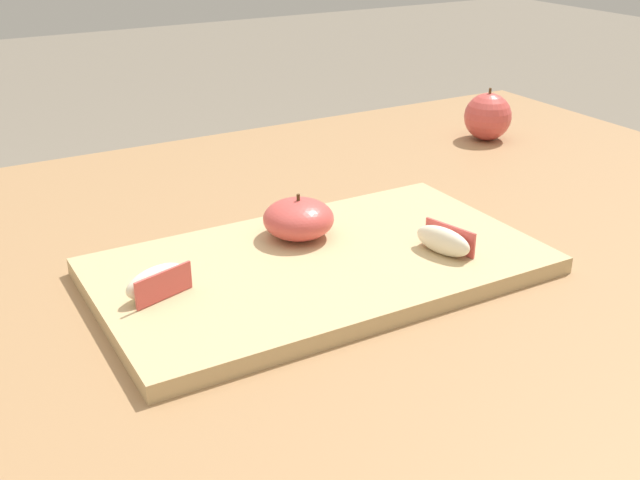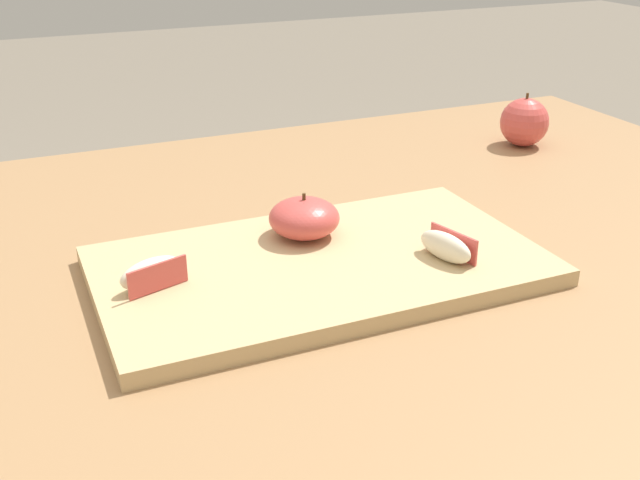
{
  "view_description": "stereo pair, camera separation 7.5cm",
  "coord_description": "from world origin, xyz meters",
  "px_view_note": "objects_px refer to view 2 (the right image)",
  "views": [
    {
      "loc": [
        -0.29,
        -0.66,
        1.08
      ],
      "look_at": [
        0.05,
        -0.06,
        0.77
      ],
      "focal_mm": 43.04,
      "sensor_mm": 36.0,
      "label": 1
    },
    {
      "loc": [
        -0.23,
        -0.69,
        1.08
      ],
      "look_at": [
        0.05,
        -0.06,
        0.77
      ],
      "focal_mm": 43.04,
      "sensor_mm": 36.0,
      "label": 2
    }
  ],
  "objects_px": {
    "cutting_board": "(320,266)",
    "apple_half_skin_up": "(304,218)",
    "whole_apple_pink_lady": "(524,122)",
    "apple_wedge_back": "(446,246)",
    "apple_wedge_near_knife": "(152,273)"
  },
  "relations": [
    {
      "from": "cutting_board",
      "to": "apple_half_skin_up",
      "type": "height_order",
      "value": "apple_half_skin_up"
    },
    {
      "from": "apple_wedge_back",
      "to": "whole_apple_pink_lady",
      "type": "xyz_separation_m",
      "value": [
        0.34,
        0.32,
        0.0
      ]
    },
    {
      "from": "cutting_board",
      "to": "whole_apple_pink_lady",
      "type": "height_order",
      "value": "whole_apple_pink_lady"
    },
    {
      "from": "cutting_board",
      "to": "apple_wedge_near_knife",
      "type": "relative_size",
      "value": 6.59
    },
    {
      "from": "apple_wedge_near_knife",
      "to": "cutting_board",
      "type": "bearing_deg",
      "value": -2.23
    },
    {
      "from": "apple_half_skin_up",
      "to": "apple_wedge_near_knife",
      "type": "height_order",
      "value": "apple_half_skin_up"
    },
    {
      "from": "apple_wedge_back",
      "to": "whole_apple_pink_lady",
      "type": "relative_size",
      "value": 0.83
    },
    {
      "from": "apple_half_skin_up",
      "to": "whole_apple_pink_lady",
      "type": "xyz_separation_m",
      "value": [
        0.44,
        0.21,
        -0.0
      ]
    },
    {
      "from": "whole_apple_pink_lady",
      "to": "apple_half_skin_up",
      "type": "bearing_deg",
      "value": -154.39
    },
    {
      "from": "cutting_board",
      "to": "apple_wedge_near_knife",
      "type": "height_order",
      "value": "apple_wedge_near_knife"
    },
    {
      "from": "cutting_board",
      "to": "whole_apple_pink_lady",
      "type": "relative_size",
      "value": 5.49
    },
    {
      "from": "apple_wedge_near_knife",
      "to": "whole_apple_pink_lady",
      "type": "relative_size",
      "value": 0.83
    },
    {
      "from": "apple_half_skin_up",
      "to": "apple_wedge_back",
      "type": "height_order",
      "value": "apple_half_skin_up"
    },
    {
      "from": "whole_apple_pink_lady",
      "to": "cutting_board",
      "type": "bearing_deg",
      "value": -149.1
    },
    {
      "from": "apple_wedge_near_knife",
      "to": "apple_half_skin_up",
      "type": "bearing_deg",
      "value": 16.32
    }
  ]
}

